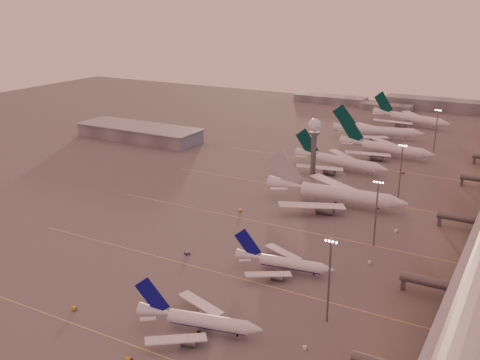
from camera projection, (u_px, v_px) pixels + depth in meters
The scene contains 26 objects.
ground at pixel (158, 273), 181.79m from camera, with size 700.00×700.00×0.00m, color #545152.
taxiway_markings at pixel (310, 231), 214.41m from camera, with size 180.00×185.25×0.02m.
hangar at pixel (139, 132), 352.22m from camera, with size 82.00×27.00×8.50m.
radar_tower at pixel (314, 136), 272.62m from camera, with size 6.40×6.40×31.10m.
mast_a at pixel (329, 277), 150.69m from camera, with size 3.60×0.56×25.00m.
mast_b at pixel (376, 210), 197.75m from camera, with size 3.60×0.56×25.00m.
mast_c at pixel (401, 169), 245.73m from camera, with size 3.60×0.56×25.00m.
mast_d at pixel (436, 128), 321.39m from camera, with size 3.60×0.56×25.00m.
distant_horizon at pixel (407, 104), 449.36m from camera, with size 165.00×37.50×9.00m.
narrowbody_near at pixel (199, 322), 149.38m from camera, with size 35.37×27.93×14.00m.
narrowbody_mid at pixel (284, 264), 182.22m from camera, with size 33.48×26.54×13.14m.
widebody_white at pixel (335, 197), 240.29m from camera, with size 62.24×49.77×21.88m.
greentail_a at pixel (340, 164), 289.35m from camera, with size 52.80×42.37×19.24m.
greentail_b at pixel (386, 150), 314.32m from camera, with size 55.40×44.54×20.14m.
greentail_c at pixel (378, 133), 353.43m from camera, with size 56.57×45.24×20.78m.
greentail_d at pixel (410, 120), 389.84m from camera, with size 57.17×45.52×21.34m.
gsv_truck_a at pixel (76, 307), 159.81m from camera, with size 6.27×2.91×2.44m.
gsv_tug_near at pixel (128, 360), 137.37m from camera, with size 2.94×4.23×1.12m.
gsv_catering_a at pixel (306, 343), 141.90m from camera, with size 4.75×2.76×3.67m.
gsv_tug_mid at pixel (187, 253), 194.85m from camera, with size 4.06×3.30×1.00m.
gsv_truck_b at pixel (371, 261), 187.51m from camera, with size 5.81×3.41×2.21m.
gsv_truck_c at pixel (241, 209), 233.57m from camera, with size 6.32×4.63×2.42m.
gsv_catering_b at pixel (397, 227), 212.55m from camera, with size 5.66×3.09×4.45m.
gsv_tug_far at pixel (304, 183), 267.98m from camera, with size 4.39×4.45×1.12m.
gsv_truck_d at pixel (283, 170), 286.83m from camera, with size 3.75×5.95×2.26m.
gsv_tug_hangar at pixel (402, 173), 284.37m from camera, with size 3.78×2.42×1.04m.
Camera 1 is at (102.82, -129.75, 85.27)m, focal length 42.00 mm.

